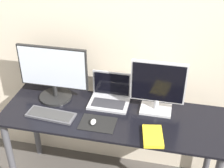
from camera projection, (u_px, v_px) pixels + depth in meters
wall_back at (122, 35)px, 2.34m from camera, size 7.00×0.05×2.50m
desk at (112, 129)px, 2.39m from camera, size 1.66×0.57×0.75m
monitor_left at (53, 74)px, 2.40m from camera, size 0.55×0.26×0.45m
monitor_right at (158, 87)px, 2.26m from camera, size 0.40×0.16×0.41m
laptop at (110, 95)px, 2.44m from camera, size 0.31×0.23×0.23m
keyboard at (51, 115)px, 2.30m from camera, size 0.37×0.16×0.02m
mousepad at (98, 123)px, 2.23m from camera, size 0.26×0.18×0.00m
mouse at (93, 122)px, 2.22m from camera, size 0.04×0.06×0.03m
book at (153, 136)px, 2.10m from camera, size 0.17×0.23×0.03m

